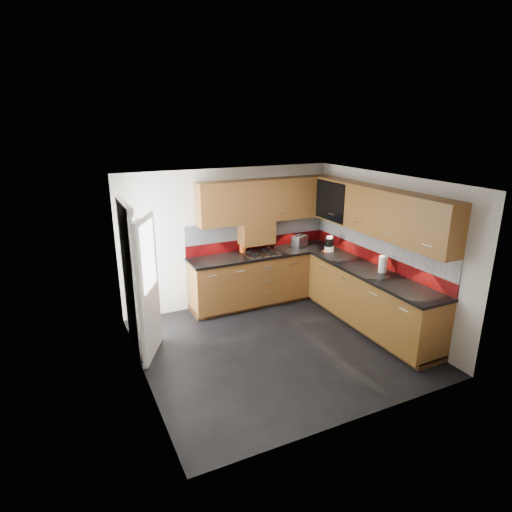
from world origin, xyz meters
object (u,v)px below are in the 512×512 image
toaster (300,241)px  food_processor (329,244)px  gas_hob (261,253)px  utensil_pot (243,247)px

toaster → food_processor: bearing=-57.8°
toaster → food_processor: food_processor is taller
gas_hob → toaster: 0.86m
utensil_pot → toaster: 1.10m
gas_hob → food_processor: bearing=-18.6°
food_processor → utensil_pot: bearing=157.2°
utensil_pot → food_processor: bearing=-22.8°
food_processor → gas_hob: bearing=161.4°
gas_hob → utensil_pot: utensil_pot is taller
food_processor → toaster: bearing=122.2°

